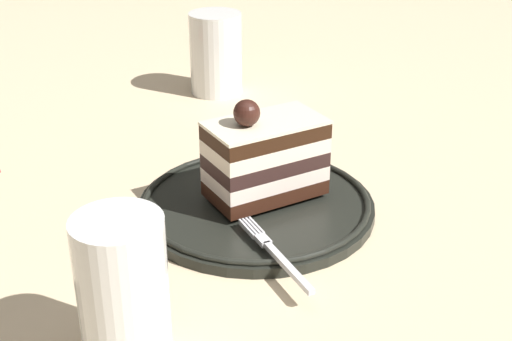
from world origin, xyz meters
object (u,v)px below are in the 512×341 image
drink_glass_near (124,301)px  drink_glass_far (216,56)px  dessert_plate (256,205)px  fork (273,251)px  cake_slice (265,157)px

drink_glass_near → drink_glass_far: drink_glass_near is taller
dessert_plate → drink_glass_far: drink_glass_far is taller
drink_glass_near → dessert_plate: bearing=23.0°
dessert_plate → drink_glass_near: bearing=-157.0°
fork → drink_glass_near: 0.16m
dessert_plate → cake_slice: (0.01, 0.00, 0.05)m
cake_slice → drink_glass_near: size_ratio=1.06×
cake_slice → fork: cake_slice is taller
dessert_plate → drink_glass_near: drink_glass_near is taller
fork → drink_glass_far: (0.25, 0.36, 0.03)m
fork → drink_glass_far: 0.44m
cake_slice → drink_glass_near: (-0.23, -0.09, -0.00)m
dessert_plate → drink_glass_near: (-0.21, -0.09, 0.04)m
dessert_plate → cake_slice: size_ratio=1.88×
cake_slice → drink_glass_far: 0.34m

